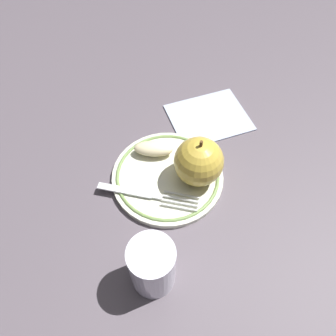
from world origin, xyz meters
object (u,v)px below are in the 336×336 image
object	(u,v)px
plate	(168,177)
fork	(144,194)
apple_slice_front	(154,149)
drinking_glass	(152,266)
apple_red_whole	(199,162)
napkin_folded	(209,117)

from	to	relation	value
plate	fork	distance (m)	0.06
fork	apple_slice_front	bearing A→B (deg)	93.47
fork	drinking_glass	world-z (taller)	drinking_glass
apple_slice_front	drinking_glass	world-z (taller)	drinking_glass
apple_red_whole	fork	size ratio (longest dim) A/B	0.65
apple_slice_front	fork	xyz separation A→B (m)	(0.07, -0.05, -0.01)
apple_red_whole	fork	xyz separation A→B (m)	(-0.01, -0.10, -0.04)
apple_slice_front	drinking_glass	bearing A→B (deg)	93.94
plate	napkin_folded	xyz separation A→B (m)	(-0.09, 0.14, -0.00)
plate	apple_red_whole	xyz separation A→B (m)	(0.03, 0.04, 0.05)
fork	napkin_folded	size ratio (longest dim) A/B	0.93
plate	apple_slice_front	distance (m)	0.06
plate	napkin_folded	world-z (taller)	plate
apple_red_whole	napkin_folded	xyz separation A→B (m)	(-0.11, 0.10, -0.05)
apple_red_whole	drinking_glass	world-z (taller)	apple_red_whole
drinking_glass	plate	bearing A→B (deg)	143.37
apple_slice_front	fork	world-z (taller)	apple_slice_front
apple_red_whole	fork	bearing A→B (deg)	-96.37
plate	apple_red_whole	size ratio (longest dim) A/B	2.10
plate	apple_red_whole	distance (m)	0.07
plate	napkin_folded	bearing A→B (deg)	121.15
fork	drinking_glass	distance (m)	0.14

